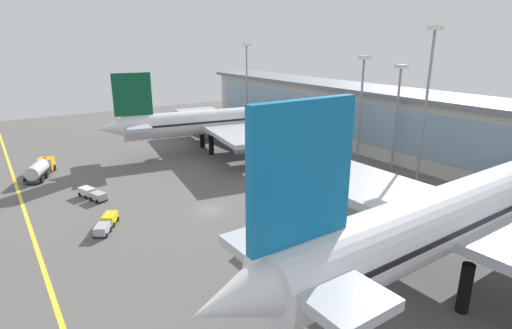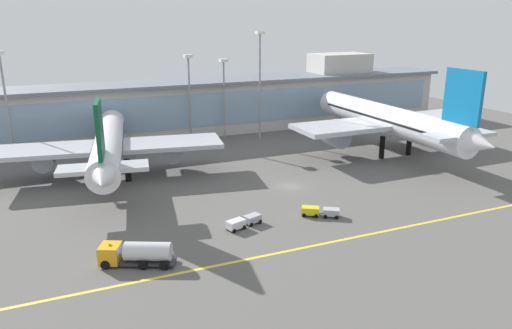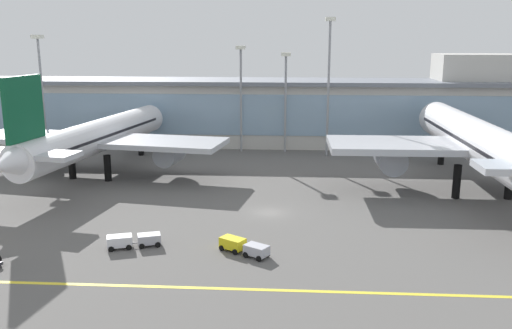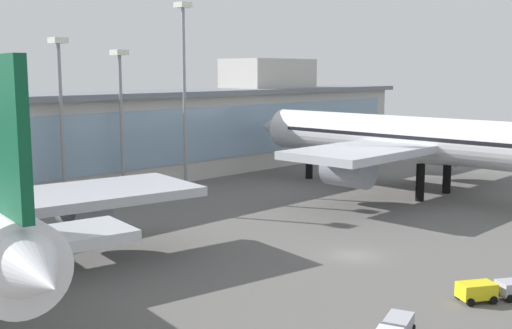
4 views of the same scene
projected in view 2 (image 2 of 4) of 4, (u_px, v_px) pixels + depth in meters
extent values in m
plane|color=#5B5956|center=(290.00, 186.00, 85.85)|extent=(186.87, 186.87, 0.00)
cube|color=yellow|center=(364.00, 236.00, 66.52)|extent=(149.50, 0.50, 0.01)
cube|color=beige|center=(209.00, 108.00, 124.51)|extent=(133.48, 12.00, 12.63)
cube|color=#84A3BC|center=(216.00, 109.00, 119.01)|extent=(128.14, 0.20, 8.08)
cube|color=slate|center=(208.00, 81.00, 122.54)|extent=(136.48, 14.00, 0.80)
cube|color=beige|center=(340.00, 64.00, 138.66)|extent=(16.00, 10.00, 6.00)
cylinder|color=black|center=(92.00, 173.00, 86.55)|extent=(1.10, 1.10, 4.12)
cylinder|color=black|center=(128.00, 170.00, 87.97)|extent=(1.10, 1.10, 4.12)
cylinder|color=black|center=(113.00, 146.00, 104.77)|extent=(1.10, 1.10, 4.12)
cylinder|color=silver|center=(109.00, 143.00, 89.03)|extent=(11.71, 41.30, 5.15)
cone|color=silver|center=(113.00, 120.00, 109.49)|extent=(5.58, 5.36, 4.89)
cone|color=silver|center=(102.00, 179.00, 68.21)|extent=(5.23, 6.30, 4.38)
cube|color=#84A3BC|center=(112.00, 119.00, 106.27)|extent=(4.39, 4.18, 1.54)
cube|color=black|center=(109.00, 141.00, 88.91)|extent=(10.70, 34.84, 0.41)
cube|color=#B7BAC1|center=(109.00, 147.00, 89.22)|extent=(42.28, 16.38, 0.82)
cylinder|color=#999EA8|center=(45.00, 160.00, 88.52)|extent=(4.42, 5.84, 3.60)
cylinder|color=#999EA8|center=(172.00, 151.00, 93.84)|extent=(4.42, 5.84, 3.60)
cube|color=#0C4C2D|center=(100.00, 129.00, 70.32)|extent=(1.80, 7.38, 8.24)
cube|color=#B7BAC1|center=(103.00, 168.00, 72.05)|extent=(13.75, 6.59, 0.66)
cylinder|color=black|center=(382.00, 147.00, 102.03)|extent=(1.10, 1.10, 4.78)
cylinder|color=black|center=(409.00, 144.00, 104.78)|extent=(1.10, 1.10, 4.78)
cylinder|color=black|center=(341.00, 126.00, 121.81)|extent=(1.10, 1.10, 4.78)
cylinder|color=silver|center=(387.00, 119.00, 105.12)|extent=(6.31, 45.73, 5.97)
cone|color=silver|center=(327.00, 102.00, 126.70)|extent=(5.71, 5.42, 5.67)
cone|color=silver|center=(480.00, 143.00, 83.15)|extent=(5.12, 6.61, 5.08)
cube|color=#84A3BC|center=(334.00, 100.00, 123.22)|extent=(4.51, 4.21, 1.79)
cube|color=black|center=(387.00, 117.00, 104.99)|extent=(6.32, 38.42, 0.48)
cube|color=#B7BAC1|center=(386.00, 122.00, 105.34)|extent=(42.36, 11.28, 0.96)
cylinder|color=#999EA8|center=(335.00, 137.00, 102.92)|extent=(4.22, 5.97, 4.18)
cylinder|color=#999EA8|center=(423.00, 127.00, 112.02)|extent=(4.22, 5.97, 4.18)
cube|color=#0F6BA8|center=(463.00, 97.00, 85.25)|extent=(0.78, 8.23, 9.55)
cube|color=#B7BAC1|center=(458.00, 135.00, 87.25)|extent=(13.57, 5.13, 0.76)
cylinder|color=black|center=(105.00, 265.00, 57.53)|extent=(1.12, 0.74, 1.10)
cylinder|color=black|center=(112.00, 255.00, 60.01)|extent=(1.12, 0.74, 1.10)
cylinder|color=black|center=(143.00, 266.00, 57.40)|extent=(1.12, 0.74, 1.10)
cylinder|color=black|center=(148.00, 255.00, 59.88)|extent=(1.12, 0.74, 1.10)
cylinder|color=black|center=(164.00, 266.00, 57.33)|extent=(1.12, 0.74, 1.10)
cylinder|color=black|center=(169.00, 255.00, 59.81)|extent=(1.12, 0.74, 1.10)
cube|color=#2D2D33|center=(144.00, 261.00, 58.68)|extent=(7.84, 5.31, 0.30)
cube|color=orange|center=(110.00, 253.00, 58.51)|extent=(3.22, 3.34, 2.20)
cube|color=#84A3BC|center=(110.00, 250.00, 58.37)|extent=(3.26, 3.29, 0.88)
cylinder|color=silver|center=(148.00, 251.00, 58.28)|extent=(6.03, 4.44, 2.30)
cube|color=orange|center=(109.00, 244.00, 58.16)|extent=(0.30, 0.40, 0.20)
cylinder|color=black|center=(234.00, 231.00, 67.22)|extent=(0.63, 0.38, 0.60)
cylinder|color=black|center=(227.00, 228.00, 68.29)|extent=(0.63, 0.38, 0.60)
cylinder|color=black|center=(244.00, 227.00, 68.38)|extent=(0.63, 0.38, 0.60)
cylinder|color=black|center=(237.00, 224.00, 69.45)|extent=(0.63, 0.38, 0.60)
cube|color=silver|center=(236.00, 224.00, 68.17)|extent=(2.94, 2.25, 1.10)
cylinder|color=black|center=(251.00, 225.00, 69.24)|extent=(0.63, 0.36, 0.60)
cylinder|color=black|center=(245.00, 222.00, 70.31)|extent=(0.63, 0.36, 0.60)
cylinder|color=black|center=(260.00, 222.00, 70.31)|extent=(0.63, 0.36, 0.60)
cylinder|color=black|center=(253.00, 218.00, 71.38)|extent=(0.63, 0.36, 0.60)
cube|color=#A8A8B2|center=(252.00, 218.00, 70.16)|extent=(2.75, 2.18, 1.00)
cube|color=#2D2D33|center=(244.00, 223.00, 69.31)|extent=(0.60, 0.29, 0.08)
cylinder|color=black|center=(304.00, 215.00, 72.50)|extent=(0.61, 0.49, 0.60)
cylinder|color=black|center=(304.00, 212.00, 73.92)|extent=(0.61, 0.49, 0.60)
cylinder|color=black|center=(316.00, 216.00, 72.23)|extent=(0.61, 0.49, 0.60)
cylinder|color=black|center=(316.00, 212.00, 73.65)|extent=(0.61, 0.49, 0.60)
cube|color=yellow|center=(310.00, 210.00, 72.92)|extent=(3.00, 2.65, 1.10)
cylinder|color=black|center=(325.00, 217.00, 72.03)|extent=(0.60, 0.47, 0.60)
cylinder|color=black|center=(325.00, 213.00, 73.45)|extent=(0.60, 0.47, 0.60)
cylinder|color=black|center=(337.00, 217.00, 71.79)|extent=(0.60, 0.47, 0.60)
cylinder|color=black|center=(337.00, 213.00, 73.20)|extent=(0.60, 0.47, 0.60)
cube|color=#A8A8B2|center=(331.00, 212.00, 72.47)|extent=(2.83, 2.55, 1.00)
cube|color=#2D2D33|center=(321.00, 214.00, 72.80)|extent=(0.56, 0.40, 0.08)
cylinder|color=gray|center=(8.00, 110.00, 97.04)|extent=(0.44, 0.44, 21.68)
cylinder|color=gray|center=(260.00, 88.00, 116.50)|extent=(0.44, 0.44, 24.77)
cube|color=silver|center=(260.00, 33.00, 112.78)|extent=(1.80, 1.80, 0.70)
cylinder|color=gray|center=(224.00, 101.00, 117.41)|extent=(0.44, 0.44, 18.45)
cube|color=silver|center=(223.00, 60.00, 114.61)|extent=(1.80, 1.80, 0.70)
cylinder|color=gray|center=(190.00, 100.00, 113.92)|extent=(0.44, 0.44, 19.69)
cube|color=silver|center=(188.00, 56.00, 110.94)|extent=(1.80, 1.80, 0.70)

